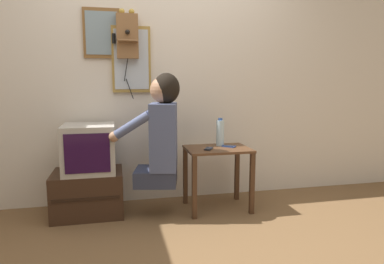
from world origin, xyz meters
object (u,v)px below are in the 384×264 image
person (161,130)px  television (89,148)px  cell_phone_spare (229,146)px  cell_phone_held (209,149)px  framed_picture (102,33)px  wall_mirror (131,60)px  wall_phone_antique (127,36)px  water_bottle (220,133)px

person → television: person is taller
cell_phone_spare → cell_phone_held: bearing=152.6°
television → framed_picture: bearing=64.4°
television → framed_picture: framed_picture is taller
person → television: size_ratio=2.14×
television → wall_mirror: wall_mirror is taller
person → television: bearing=87.4°
wall_phone_antique → framed_picture: size_ratio=1.82×
wall_mirror → water_bottle: bearing=-19.5°
wall_phone_antique → cell_phone_held: (0.68, -0.40, -1.02)m
wall_mirror → cell_phone_held: bearing=-34.1°
wall_mirror → water_bottle: size_ratio=2.34×
framed_picture → wall_mirror: bearing=-0.7°
person → wall_phone_antique: bearing=44.5°
person → water_bottle: (0.59, 0.15, -0.06)m
person → framed_picture: bearing=59.7°
person → framed_picture: framed_picture is taller
television → wall_phone_antique: size_ratio=0.55×
framed_picture → water_bottle: (1.06, -0.29, -0.92)m
cell_phone_held → wall_phone_antique: bearing=178.8°
cell_phone_spare → water_bottle: 0.15m
television → cell_phone_spare: size_ratio=3.46×
wall_phone_antique → water_bottle: (0.84, -0.24, -0.90)m
cell_phone_held → water_bottle: bearing=73.8°
cell_phone_held → cell_phone_spare: 0.23m
cell_phone_held → water_bottle: 0.25m
person → framed_picture: size_ratio=2.15×
wall_phone_antique → person: bearing=-57.8°
person → cell_phone_spare: person is taller
cell_phone_held → cell_phone_spare: same height
wall_phone_antique → cell_phone_held: 1.29m
television → wall_phone_antique: bearing=32.9°
television → water_bottle: 1.20m
cell_phone_held → water_bottle: (0.16, 0.15, 0.12)m
television → cell_phone_spare: television is taller
framed_picture → cell_phone_spare: 1.58m
television → framed_picture: (0.13, 0.28, 1.02)m
framed_picture → cell_phone_spare: framed_picture is taller
person → framed_picture: (-0.48, 0.44, 0.86)m
wall_mirror → person: bearing=-63.8°
wall_mirror → framed_picture: bearing=179.3°
person → wall_mirror: 0.79m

